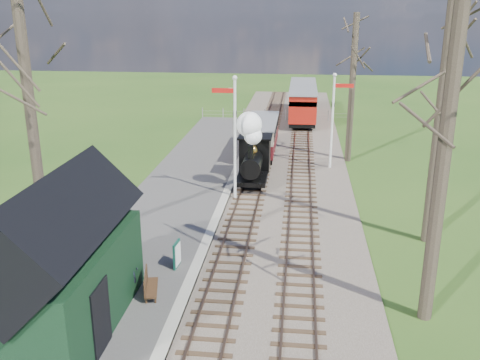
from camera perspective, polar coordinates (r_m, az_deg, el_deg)
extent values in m
ellipsoid|color=#385B23|center=(78.18, -14.38, -0.55)|extent=(57.60, 36.00, 16.20)
ellipsoid|color=#385B23|center=(79.39, 11.58, -2.57)|extent=(70.40, 44.00, 19.80)
ellipsoid|color=#385B23|center=(83.87, -0.95, 0.10)|extent=(64.00, 40.00, 18.00)
cube|color=brown|center=(32.52, 4.27, 1.43)|extent=(8.00, 60.00, 0.10)
cube|color=brown|center=(32.60, 1.11, 1.69)|extent=(0.07, 60.00, 0.12)
cube|color=brown|center=(32.53, 2.86, 1.63)|extent=(0.07, 60.00, 0.12)
cube|color=#38281C|center=(32.57, 1.98, 1.58)|extent=(1.60, 60.00, 0.09)
cube|color=brown|center=(32.47, 5.68, 1.53)|extent=(0.07, 60.00, 0.12)
cube|color=brown|center=(32.48, 7.44, 1.47)|extent=(0.07, 60.00, 0.12)
cube|color=#38281C|center=(32.48, 6.56, 1.43)|extent=(1.60, 60.00, 0.09)
cube|color=#474442|center=(25.60, -7.32, -3.18)|extent=(5.00, 44.00, 0.20)
cube|color=#B2AD9E|center=(25.17, -2.21, -3.40)|extent=(0.40, 44.00, 0.21)
cube|color=black|center=(16.69, -18.42, -10.76)|extent=(3.00, 6.00, 2.60)
cube|color=black|center=(15.91, -19.07, -4.89)|extent=(3.25, 6.30, 3.25)
cube|color=black|center=(15.48, -14.59, -14.05)|extent=(0.06, 1.20, 2.00)
cylinder|color=silver|center=(26.12, -0.54, 4.07)|extent=(0.14, 0.14, 6.00)
sphere|color=silver|center=(25.55, -0.56, 10.83)|extent=(0.24, 0.24, 0.24)
cube|color=#B7140F|center=(25.71, -1.79, 9.52)|extent=(1.10, 0.08, 0.22)
cube|color=black|center=(25.82, -0.55, 7.09)|extent=(0.18, 0.06, 0.30)
cylinder|color=silver|center=(31.89, 9.80, 5.90)|extent=(0.14, 0.14, 5.50)
sphere|color=silver|center=(31.44, 10.08, 10.98)|extent=(0.24, 0.24, 0.24)
cube|color=#B7140F|center=(31.55, 11.03, 9.85)|extent=(1.10, 0.08, 0.22)
cube|color=black|center=(31.68, 9.91, 7.93)|extent=(0.18, 0.06, 0.30)
cylinder|color=#382D23|center=(20.94, -21.41, 6.37)|extent=(0.41, 0.41, 11.00)
cylinder|color=#382D23|center=(16.04, 21.19, 5.01)|extent=(0.42, 0.42, 12.00)
cylinder|color=#382D23|center=(22.25, 20.48, 5.77)|extent=(0.40, 0.40, 10.00)
cylinder|color=#382D23|center=(33.65, 11.85, 9.43)|extent=(0.39, 0.39, 9.00)
cube|color=slate|center=(46.01, 3.78, 7.23)|extent=(12.60, 0.02, 0.01)
cube|color=slate|center=(46.07, 3.77, 6.86)|extent=(12.60, 0.02, 0.02)
cylinder|color=slate|center=(46.06, 3.77, 6.92)|extent=(0.08, 0.08, 1.00)
cube|color=black|center=(28.95, 1.42, 0.55)|extent=(1.56, 3.66, 0.23)
cylinder|color=black|center=(28.19, 1.33, 1.82)|extent=(1.01, 2.38, 1.01)
cube|color=black|center=(29.75, 1.62, 2.87)|extent=(1.65, 1.47, 1.83)
cylinder|color=black|center=(27.09, 1.17, 2.96)|extent=(0.26, 0.26, 0.73)
sphere|color=#AF8233|center=(28.29, 1.39, 3.22)|extent=(0.48, 0.48, 0.48)
sphere|color=white|center=(26.87, 1.39, 4.75)|extent=(0.92, 0.92, 0.92)
sphere|color=white|center=(26.86, 0.99, 5.95)|extent=(1.28, 1.28, 1.28)
cylinder|color=black|center=(28.00, 0.19, -0.31)|extent=(0.09, 0.59, 0.59)
cylinder|color=black|center=(27.91, 2.24, -0.38)|extent=(0.09, 0.59, 0.59)
cube|color=black|center=(34.73, 2.30, 3.34)|extent=(1.74, 6.41, 0.27)
cube|color=maroon|center=(34.60, 2.32, 4.23)|extent=(1.83, 6.41, 0.82)
cube|color=beige|center=(34.41, 2.33, 5.56)|extent=(1.83, 6.41, 0.82)
cube|color=slate|center=(34.32, 2.34, 6.31)|extent=(1.92, 6.60, 0.11)
cube|color=black|center=(44.19, 6.65, 6.47)|extent=(2.04, 5.37, 0.32)
cube|color=#9D160D|center=(44.07, 6.68, 7.29)|extent=(2.15, 5.37, 0.97)
cube|color=beige|center=(43.90, 6.73, 8.53)|extent=(2.15, 5.37, 0.97)
cube|color=slate|center=(43.82, 6.75, 9.23)|extent=(2.25, 5.58, 0.13)
cube|color=black|center=(49.59, 6.67, 7.72)|extent=(2.04, 5.37, 0.32)
cube|color=#9D160D|center=(49.49, 6.69, 8.46)|extent=(2.15, 5.37, 0.97)
cube|color=beige|center=(49.34, 6.74, 9.56)|extent=(2.15, 5.37, 0.97)
cube|color=slate|center=(49.26, 6.76, 10.18)|extent=(2.25, 5.58, 0.13)
cube|color=#0E4536|center=(19.77, -6.76, -7.88)|extent=(0.13, 0.67, 0.98)
cube|color=silver|center=(19.75, -6.62, -7.89)|extent=(0.07, 0.58, 0.80)
cube|color=#402816|center=(18.25, -9.42, -11.27)|extent=(0.68, 1.41, 0.06)
cube|color=#402816|center=(18.14, -10.02, -10.56)|extent=(0.35, 1.33, 0.58)
cube|color=#402816|center=(17.79, -9.45, -12.56)|extent=(0.06, 0.06, 0.19)
cube|color=#402816|center=(18.84, -9.36, -10.72)|extent=(0.06, 0.06, 0.19)
imported|color=black|center=(18.21, -11.42, -9.59)|extent=(0.53, 0.64, 1.49)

